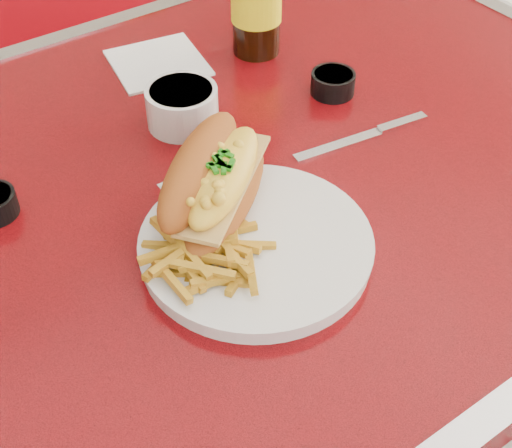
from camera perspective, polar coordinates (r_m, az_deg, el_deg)
diner_table at (r=0.94m, az=-3.46°, el=-3.89°), size 1.23×0.83×0.77m
booth_bench_far at (r=1.72m, az=-17.78°, el=5.41°), size 1.20×0.51×0.90m
dinner_plate at (r=0.73m, az=0.00°, el=-1.72°), size 0.25×0.25×0.02m
mac_hoagie at (r=0.74m, az=-3.29°, el=3.55°), size 0.21×0.19×0.09m
fries_pile at (r=0.69m, az=-4.11°, el=-2.42°), size 0.13×0.12×0.03m
fork at (r=0.75m, az=-4.90°, el=0.58°), size 0.02×0.14×0.00m
gravy_ramekin at (r=0.90m, az=-5.93°, el=9.42°), size 0.10×0.10×0.05m
sauce_cup_right at (r=0.96m, az=6.17°, el=11.22°), size 0.07×0.07×0.03m
knife at (r=0.90m, az=9.35°, el=7.20°), size 0.19×0.04×0.01m
paper_napkin at (r=1.04m, az=-7.86°, el=12.67°), size 0.14×0.14×0.00m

